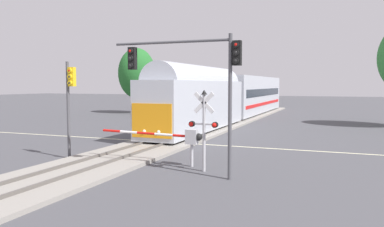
# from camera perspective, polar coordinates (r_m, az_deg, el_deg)

# --- Properties ---
(ground_plane) EXTENTS (220.00, 220.00, 0.00)m
(ground_plane) POSITION_cam_1_polar(r_m,az_deg,el_deg) (26.61, -3.53, -4.23)
(ground_plane) COLOR #47474C
(road_centre_stripe) EXTENTS (44.00, 0.20, 0.01)m
(road_centre_stripe) POSITION_cam_1_polar(r_m,az_deg,el_deg) (26.61, -3.53, -4.22)
(road_centre_stripe) COLOR beige
(road_centre_stripe) RESTS_ON ground
(railway_track) EXTENTS (4.40, 80.00, 0.32)m
(railway_track) POSITION_cam_1_polar(r_m,az_deg,el_deg) (26.60, -3.53, -4.03)
(railway_track) COLOR gray
(railway_track) RESTS_ON ground
(commuter_train) EXTENTS (3.04, 40.63, 5.16)m
(commuter_train) POSITION_cam_1_polar(r_m,az_deg,el_deg) (41.79, 6.03, 2.68)
(commuter_train) COLOR #B2B7C1
(commuter_train) RESTS_ON railway_track
(crossing_gate_near) EXTENTS (5.54, 0.40, 1.80)m
(crossing_gate_near) POSITION_cam_1_polar(r_m,az_deg,el_deg) (18.83, -1.66, -3.49)
(crossing_gate_near) COLOR #B7B7BC
(crossing_gate_near) RESTS_ON ground
(crossing_signal_mast) EXTENTS (1.36, 0.44, 3.71)m
(crossing_signal_mast) POSITION_cam_1_polar(r_m,az_deg,el_deg) (17.46, 1.74, -1.22)
(crossing_signal_mast) COLOR #B2B2B7
(crossing_signal_mast) RESTS_ON ground
(traffic_signal_median) EXTENTS (0.53, 0.38, 5.14)m
(traffic_signal_median) POSITION_cam_1_polar(r_m,az_deg,el_deg) (21.43, -17.49, 2.77)
(traffic_signal_median) COLOR #4C4C51
(traffic_signal_median) RESTS_ON ground
(traffic_signal_near_right) EXTENTS (5.81, 0.38, 6.01)m
(traffic_signal_near_right) POSITION_cam_1_polar(r_m,az_deg,el_deg) (16.47, 0.37, 6.49)
(traffic_signal_near_right) COLOR #4C4C51
(traffic_signal_near_right) RESTS_ON ground
(pine_left_background) EXTENTS (5.03, 5.03, 8.82)m
(pine_left_background) POSITION_cam_1_polar(r_m,az_deg,el_deg) (53.28, -8.09, 5.85)
(pine_left_background) COLOR brown
(pine_left_background) RESTS_ON ground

